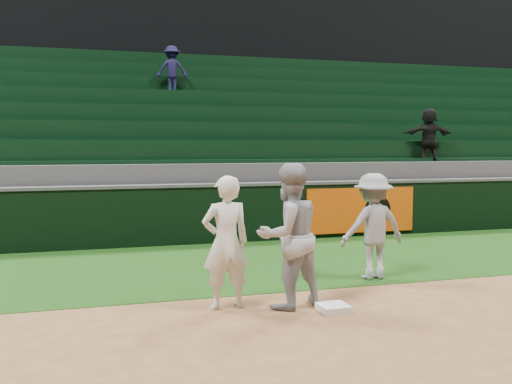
# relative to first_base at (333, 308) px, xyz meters

# --- Properties ---
(ground) EXTENTS (70.00, 70.00, 0.00)m
(ground) POSITION_rel_first_base_xyz_m (-0.05, 0.10, -0.04)
(ground) COLOR brown
(ground) RESTS_ON ground
(foul_grass) EXTENTS (36.00, 4.20, 0.01)m
(foul_grass) POSITION_rel_first_base_xyz_m (-0.05, 3.10, -0.04)
(foul_grass) COLOR #12360D
(foul_grass) RESTS_ON ground
(upper_deck) EXTENTS (40.00, 12.00, 12.00)m
(upper_deck) POSITION_rel_first_base_xyz_m (-0.05, 17.55, 5.96)
(upper_deck) COLOR black
(upper_deck) RESTS_ON ground
(first_base) EXTENTS (0.36, 0.36, 0.08)m
(first_base) POSITION_rel_first_base_xyz_m (0.00, 0.00, 0.00)
(first_base) COLOR white
(first_base) RESTS_ON ground
(first_baseman) EXTENTS (0.64, 0.45, 1.68)m
(first_baseman) POSITION_rel_first_base_xyz_m (-1.25, 0.50, 0.80)
(first_baseman) COLOR silver
(first_baseman) RESTS_ON ground
(baserunner) EXTENTS (1.04, 0.90, 1.83)m
(baserunner) POSITION_rel_first_base_xyz_m (-0.48, 0.32, 0.88)
(baserunner) COLOR #9B9DA5
(baserunner) RESTS_ON ground
(base_coach) EXTENTS (1.07, 0.65, 1.62)m
(base_coach) POSITION_rel_first_base_xyz_m (1.28, 1.40, 0.78)
(base_coach) COLOR gray
(base_coach) RESTS_ON foul_grass
(field_wall) EXTENTS (36.00, 0.45, 1.25)m
(field_wall) POSITION_rel_first_base_xyz_m (-0.02, 5.30, 0.59)
(field_wall) COLOR black
(field_wall) RESTS_ON ground
(stadium_seating) EXTENTS (36.00, 5.95, 4.85)m
(stadium_seating) POSITION_rel_first_base_xyz_m (-0.05, 9.07, 1.66)
(stadium_seating) COLOR #3C3C3E
(stadium_seating) RESTS_ON ground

